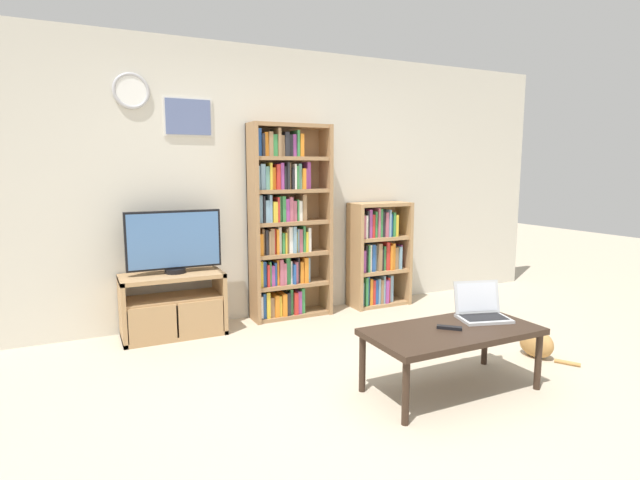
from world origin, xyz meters
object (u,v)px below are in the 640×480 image
object	(u,v)px
bookshelf_short	(376,255)
remote_near_laptop	(449,328)
television	(174,241)
bookshelf_tall	(285,224)
tv_stand	(173,305)
laptop	(481,310)
coffee_table	(452,335)
cat	(535,342)

from	to	relation	value
bookshelf_short	remote_near_laptop	xyz separation A→B (m)	(-0.71, -2.01, -0.11)
television	bookshelf_tall	bearing A→B (deg)	3.46
television	bookshelf_short	distance (m)	2.12
television	bookshelf_short	world-z (taller)	bookshelf_short
tv_stand	bookshelf_tall	xyz separation A→B (m)	(1.10, 0.11, 0.65)
tv_stand	laptop	size ratio (longest dim) A/B	2.20
bookshelf_tall	coffee_table	xyz separation A→B (m)	(0.36, -2.03, -0.54)
tv_stand	bookshelf_tall	world-z (taller)	bookshelf_tall
bookshelf_tall	laptop	bearing A→B (deg)	-70.33
coffee_table	cat	size ratio (longest dim) A/B	2.57
remote_near_laptop	television	bearing A→B (deg)	79.05
bookshelf_short	cat	bearing A→B (deg)	-80.39
tv_stand	remote_near_laptop	distance (m)	2.40
laptop	television	bearing A→B (deg)	149.06
tv_stand	television	bearing A→B (deg)	50.33
television	remote_near_laptop	bearing A→B (deg)	-54.61
tv_stand	bookshelf_tall	bearing A→B (deg)	5.60
bookshelf_tall	remote_near_laptop	xyz separation A→B (m)	(0.33, -2.03, -0.49)
tv_stand	cat	xyz separation A→B (m)	(2.45, -1.74, -0.16)
remote_near_laptop	coffee_table	bearing A→B (deg)	-47.23
tv_stand	coffee_table	size ratio (longest dim) A/B	0.76
cat	coffee_table	bearing A→B (deg)	-179.86
tv_stand	coffee_table	bearing A→B (deg)	-52.85
tv_stand	bookshelf_short	world-z (taller)	bookshelf_short
tv_stand	bookshelf_short	distance (m)	2.15
bookshelf_short	coffee_table	world-z (taller)	bookshelf_short
television	cat	world-z (taller)	television
coffee_table	cat	world-z (taller)	coffee_table
bookshelf_tall	cat	distance (m)	2.43
bookshelf_tall	coffee_table	size ratio (longest dim) A/B	1.64
coffee_table	remote_near_laptop	size ratio (longest dim) A/B	7.84
bookshelf_tall	coffee_table	world-z (taller)	bookshelf_tall
coffee_table	laptop	bearing A→B (deg)	15.59
remote_near_laptop	cat	world-z (taller)	remote_near_laptop
television	remote_near_laptop	size ratio (longest dim) A/B	5.53
television	remote_near_laptop	world-z (taller)	television
bookshelf_tall	coffee_table	bearing A→B (deg)	-80.01
bookshelf_short	television	bearing A→B (deg)	-178.79
bookshelf_short	cat	xyz separation A→B (m)	(0.31, -1.83, -0.42)
cat	laptop	bearing A→B (deg)	177.21
tv_stand	coffee_table	xyz separation A→B (m)	(1.45, -1.92, 0.10)
television	laptop	size ratio (longest dim) A/B	2.04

